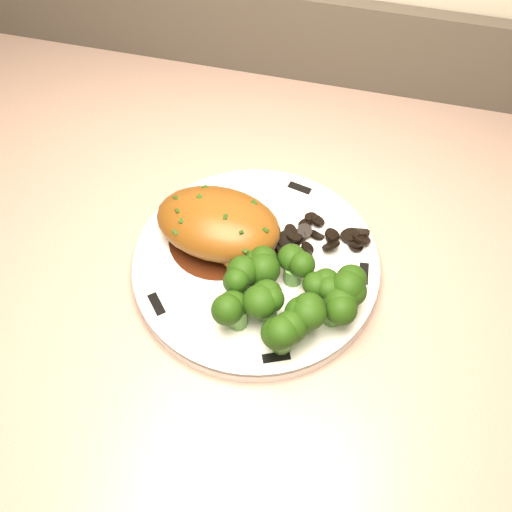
% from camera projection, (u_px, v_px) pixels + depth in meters
% --- Properties ---
extents(counter, '(2.18, 0.72, 1.06)m').
position_uv_depth(counter, '(360.00, 447.00, 1.05)').
color(counter, brown).
rests_on(counter, ground).
extents(plate, '(0.33, 0.33, 0.02)m').
position_uv_depth(plate, '(256.00, 266.00, 0.68)').
color(plate, white).
rests_on(plate, counter).
extents(rim_accent_0, '(0.01, 0.03, 0.00)m').
position_uv_depth(rim_accent_0, '(364.00, 274.00, 0.66)').
color(rim_accent_0, black).
rests_on(rim_accent_0, plate).
extents(rim_accent_1, '(0.03, 0.02, 0.00)m').
position_uv_depth(rim_accent_1, '(300.00, 188.00, 0.73)').
color(rim_accent_1, black).
rests_on(rim_accent_1, plate).
extents(rim_accent_2, '(0.02, 0.03, 0.00)m').
position_uv_depth(rim_accent_2, '(184.00, 203.00, 0.72)').
color(rim_accent_2, black).
rests_on(rim_accent_2, plate).
extents(rim_accent_3, '(0.02, 0.03, 0.00)m').
position_uv_depth(rim_accent_3, '(157.00, 304.00, 0.64)').
color(rim_accent_3, black).
rests_on(rim_accent_3, plate).
extents(rim_accent_4, '(0.03, 0.02, 0.00)m').
position_uv_depth(rim_accent_4, '(276.00, 357.00, 0.61)').
color(rim_accent_4, black).
rests_on(rim_accent_4, plate).
extents(gravy_pool, '(0.11, 0.11, 0.00)m').
position_uv_depth(gravy_pool, '(219.00, 238.00, 0.69)').
color(gravy_pool, '#3D180B').
rests_on(gravy_pool, plate).
extents(chicken_breast, '(0.14, 0.10, 0.05)m').
position_uv_depth(chicken_breast, '(222.00, 227.00, 0.67)').
color(chicken_breast, brown).
rests_on(chicken_breast, plate).
extents(mushroom_pile, '(0.08, 0.06, 0.02)m').
position_uv_depth(mushroom_pile, '(322.00, 243.00, 0.68)').
color(mushroom_pile, black).
rests_on(mushroom_pile, plate).
extents(broccoli_florets, '(0.14, 0.11, 0.04)m').
position_uv_depth(broccoli_florets, '(288.00, 295.00, 0.62)').
color(broccoli_florets, '#558E3C').
rests_on(broccoli_florets, plate).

